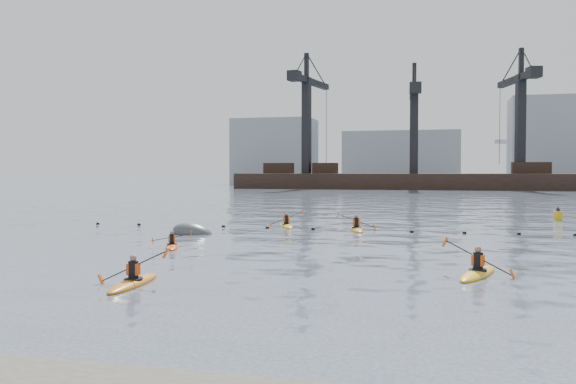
# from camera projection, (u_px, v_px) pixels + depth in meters

# --- Properties ---
(ground) EXTENTS (400.00, 400.00, 0.00)m
(ground) POSITION_uv_depth(u_px,v_px,m) (207.00, 315.00, 15.44)
(ground) COLOR #343D4C
(ground) RESTS_ON ground
(float_line) EXTENTS (33.24, 0.73, 0.24)m
(float_line) POSITION_uv_depth(u_px,v_px,m) (337.00, 230.00, 37.38)
(float_line) COLOR black
(float_line) RESTS_ON ground
(barge_pier) EXTENTS (72.00, 19.30, 29.50)m
(barge_pier) POSITION_uv_depth(u_px,v_px,m) (412.00, 180.00, 121.94)
(barge_pier) COLOR black
(barge_pier) RESTS_ON ground
(skyline) EXTENTS (141.00, 28.00, 22.00)m
(skyline) POSITION_uv_depth(u_px,v_px,m) (430.00, 150.00, 160.07)
(skyline) COLOR gray
(skyline) RESTS_ON ground
(kayaker_0) EXTENTS (2.41, 3.49, 1.36)m
(kayaker_0) POSITION_uv_depth(u_px,v_px,m) (133.00, 282.00, 19.48)
(kayaker_0) COLOR #C66C12
(kayaker_0) RESTS_ON ground
(kayaker_1) EXTENTS (2.47, 3.70, 1.44)m
(kayaker_1) POSITION_uv_depth(u_px,v_px,m) (478.00, 272.00, 21.23)
(kayaker_1) COLOR gold
(kayaker_1) RESTS_ON ground
(kayaker_2) EXTENTS (1.77, 2.80, 0.90)m
(kayaker_2) POSITION_uv_depth(u_px,v_px,m) (172.00, 245.00, 29.05)
(kayaker_2) COLOR #D74814
(kayaker_2) RESTS_ON ground
(kayaker_3) EXTENTS (2.36, 3.55, 1.30)m
(kayaker_3) POSITION_uv_depth(u_px,v_px,m) (356.00, 229.00, 37.22)
(kayaker_3) COLOR orange
(kayaker_3) RESTS_ON ground
(kayaker_5) EXTENTS (2.17, 3.32, 1.25)m
(kayaker_5) POSITION_uv_depth(u_px,v_px,m) (286.00, 225.00, 39.67)
(kayaker_5) COLOR gold
(kayaker_5) RESTS_ON ground
(mooring_buoy) EXTENTS (2.83, 1.82, 1.71)m
(mooring_buoy) POSITION_uv_depth(u_px,v_px,m) (193.00, 234.00, 35.18)
(mooring_buoy) COLOR #383A3D
(mooring_buoy) RESTS_ON ground
(nav_buoy) EXTENTS (0.63, 0.63, 1.15)m
(nav_buoy) POSITION_uv_depth(u_px,v_px,m) (558.00, 216.00, 44.89)
(nav_buoy) COLOR gold
(nav_buoy) RESTS_ON ground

